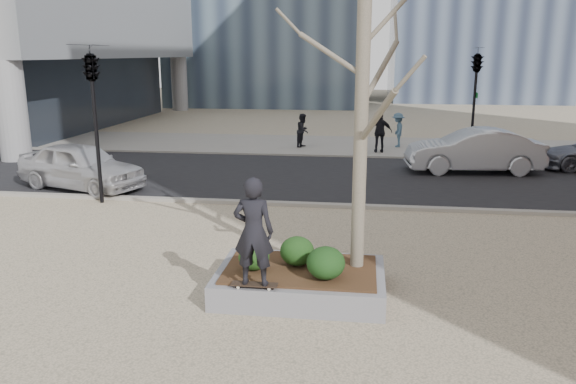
# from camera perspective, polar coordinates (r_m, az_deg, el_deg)

# --- Properties ---
(ground) EXTENTS (120.00, 120.00, 0.00)m
(ground) POSITION_cam_1_polar(r_m,az_deg,el_deg) (10.54, -4.22, -9.94)
(ground) COLOR #C1AC8E
(ground) RESTS_ON ground
(street) EXTENTS (60.00, 8.00, 0.02)m
(street) POSITION_cam_1_polar(r_m,az_deg,el_deg) (19.99, 1.67, 1.64)
(street) COLOR black
(street) RESTS_ON ground
(far_sidewalk) EXTENTS (60.00, 6.00, 0.02)m
(far_sidewalk) POSITION_cam_1_polar(r_m,az_deg,el_deg) (26.84, 3.27, 4.79)
(far_sidewalk) COLOR gray
(far_sidewalk) RESTS_ON ground
(planter) EXTENTS (3.00, 2.00, 0.45)m
(planter) POSITION_cam_1_polar(r_m,az_deg,el_deg) (10.30, 1.27, -9.12)
(planter) COLOR gray
(planter) RESTS_ON ground
(planter_mulch) EXTENTS (2.70, 1.70, 0.04)m
(planter_mulch) POSITION_cam_1_polar(r_m,az_deg,el_deg) (10.21, 1.28, -7.86)
(planter_mulch) COLOR #382314
(planter_mulch) RESTS_ON planter
(sycamore_tree) EXTENTS (2.80, 2.80, 6.60)m
(sycamore_tree) POSITION_cam_1_polar(r_m,az_deg,el_deg) (9.73, 7.56, 11.06)
(sycamore_tree) COLOR gray
(sycamore_tree) RESTS_ON planter_mulch
(shrub_left) EXTENTS (0.56, 0.56, 0.47)m
(shrub_left) POSITION_cam_1_polar(r_m,az_deg,el_deg) (10.08, -3.47, -6.60)
(shrub_left) COLOR #183D13
(shrub_left) RESTS_ON planter_mulch
(shrub_middle) EXTENTS (0.62, 0.62, 0.53)m
(shrub_middle) POSITION_cam_1_polar(r_m,az_deg,el_deg) (10.27, 0.93, -6.01)
(shrub_middle) COLOR #113612
(shrub_middle) RESTS_ON planter_mulch
(shrub_right) EXTENTS (0.66, 0.66, 0.56)m
(shrub_right) POSITION_cam_1_polar(r_m,az_deg,el_deg) (9.68, 3.85, -7.20)
(shrub_right) COLOR #103313
(shrub_right) RESTS_ON planter_mulch
(skateboard) EXTENTS (0.78, 0.20, 0.08)m
(skateboard) POSITION_cam_1_polar(r_m,az_deg,el_deg) (9.49, -3.44, -9.49)
(skateboard) COLOR black
(skateboard) RESTS_ON planter
(skateboarder) EXTENTS (0.67, 0.44, 1.82)m
(skateboarder) POSITION_cam_1_polar(r_m,az_deg,el_deg) (9.16, -3.52, -4.03)
(skateboarder) COLOR black
(skateboarder) RESTS_ON skateboard
(police_car) EXTENTS (4.69, 3.10, 1.49)m
(police_car) POSITION_cam_1_polar(r_m,az_deg,el_deg) (19.11, -20.31, 2.51)
(police_car) COLOR #BABABE
(police_car) RESTS_ON street
(car_silver) EXTENTS (4.92, 2.05, 1.58)m
(car_silver) POSITION_cam_1_polar(r_m,az_deg,el_deg) (21.57, 18.33, 4.01)
(car_silver) COLOR #AAACB2
(car_silver) RESTS_ON street
(pedestrian_a) EXTENTS (0.78, 0.89, 1.54)m
(pedestrian_a) POSITION_cam_1_polar(r_m,az_deg,el_deg) (26.08, 1.53, 6.28)
(pedestrian_a) COLOR black
(pedestrian_a) RESTS_ON far_sidewalk
(pedestrian_b) EXTENTS (0.62, 1.04, 1.58)m
(pedestrian_b) POSITION_cam_1_polar(r_m,az_deg,el_deg) (26.57, 11.09, 6.21)
(pedestrian_b) COLOR #3E5A70
(pedestrian_b) RESTS_ON far_sidewalk
(pedestrian_c) EXTENTS (1.07, 0.50, 1.79)m
(pedestrian_c) POSITION_cam_1_polar(r_m,az_deg,el_deg) (24.93, 9.34, 6.03)
(pedestrian_c) COLOR black
(pedestrian_c) RESTS_ON far_sidewalk
(traffic_light_near) EXTENTS (0.60, 2.48, 4.50)m
(traffic_light_near) POSITION_cam_1_polar(r_m,az_deg,el_deg) (16.93, -18.94, 6.36)
(traffic_light_near) COLOR black
(traffic_light_near) RESTS_ON ground
(traffic_light_far) EXTENTS (0.60, 2.48, 4.50)m
(traffic_light_far) POSITION_cam_1_polar(r_m,az_deg,el_deg) (24.51, 18.37, 8.52)
(traffic_light_far) COLOR black
(traffic_light_far) RESTS_ON ground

